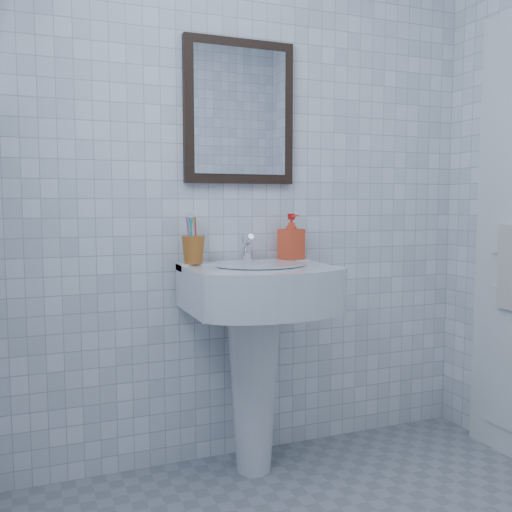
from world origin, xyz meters
name	(u,v)px	position (x,y,z in m)	size (l,w,h in m)	color
wall_back	(252,182)	(0.00, 1.20, 1.25)	(2.20, 0.02, 2.50)	white
washbasin	(256,333)	(-0.07, 0.99, 0.61)	(0.59, 0.43, 0.91)	silver
faucet	(247,250)	(-0.07, 1.10, 0.95)	(0.05, 0.11, 0.12)	white
toothbrush_cup	(193,250)	(-0.31, 1.09, 0.96)	(0.10, 0.10, 0.12)	#B25F20
soap_dispenser	(291,237)	(0.15, 1.11, 1.00)	(0.09, 0.09, 0.20)	red
wall_mirror	(240,112)	(-0.07, 1.18, 1.55)	(0.50, 0.04, 0.62)	black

